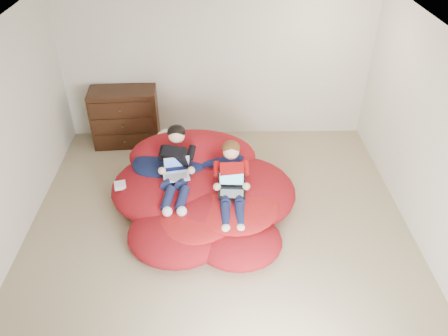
# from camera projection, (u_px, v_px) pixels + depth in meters

# --- Properties ---
(room_shell) EXTENTS (5.10, 5.10, 2.77)m
(room_shell) POSITION_uv_depth(u_px,v_px,m) (219.00, 218.00, 5.59)
(room_shell) COLOR tan
(room_shell) RESTS_ON ground
(dresser) EXTENTS (1.10, 0.63, 0.96)m
(dresser) POSITION_uv_depth(u_px,v_px,m) (125.00, 117.00, 7.21)
(dresser) COLOR black
(dresser) RESTS_ON ground
(beanbag_pile) EXTENTS (2.56, 2.36, 0.90)m
(beanbag_pile) POSITION_uv_depth(u_px,v_px,m) (202.00, 192.00, 5.97)
(beanbag_pile) COLOR #A6121B
(beanbag_pile) RESTS_ON ground
(cream_pillow) EXTENTS (0.43, 0.27, 0.27)m
(cream_pillow) POSITION_uv_depth(u_px,v_px,m) (171.00, 138.00, 6.42)
(cream_pillow) COLOR silver
(cream_pillow) RESTS_ON beanbag_pile
(older_boy) EXTENTS (0.41, 1.12, 0.74)m
(older_boy) POSITION_uv_depth(u_px,v_px,m) (176.00, 163.00, 5.76)
(older_boy) COLOR black
(older_boy) RESTS_ON beanbag_pile
(younger_boy) EXTENTS (0.32, 1.09, 0.72)m
(younger_boy) POSITION_uv_depth(u_px,v_px,m) (232.00, 179.00, 5.58)
(younger_boy) COLOR #B00F11
(younger_boy) RESTS_ON beanbag_pile
(laptop_white) EXTENTS (0.37, 0.40, 0.23)m
(laptop_white) POSITION_uv_depth(u_px,v_px,m) (176.00, 170.00, 5.74)
(laptop_white) COLOR silver
(laptop_white) RESTS_ON older_boy
(laptop_black) EXTENTS (0.36, 0.29, 0.25)m
(laptop_black) POSITION_uv_depth(u_px,v_px,m) (232.00, 186.00, 5.55)
(laptop_black) COLOR black
(laptop_black) RESTS_ON younger_boy
(power_adapter) EXTENTS (0.18, 0.18, 0.06)m
(power_adapter) POSITION_uv_depth(u_px,v_px,m) (120.00, 185.00, 5.81)
(power_adapter) COLOR silver
(power_adapter) RESTS_ON beanbag_pile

